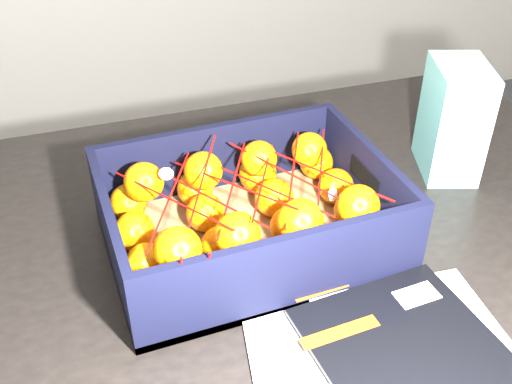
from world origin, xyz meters
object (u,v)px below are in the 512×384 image
object	(u,v)px
produce_crate	(248,222)
table	(269,277)
retail_carton	(453,120)
magazine_stack	(404,378)

from	to	relation	value
produce_crate	table	bearing A→B (deg)	24.49
table	produce_crate	xyz separation A→B (m)	(-0.04, -0.02, 0.14)
table	retail_carton	size ratio (longest dim) A/B	6.61
retail_carton	produce_crate	bearing A→B (deg)	-149.38
retail_carton	table	bearing A→B (deg)	-151.28
table	magazine_stack	bearing A→B (deg)	-83.20
table	produce_crate	bearing A→B (deg)	-155.51
magazine_stack	produce_crate	bearing A→B (deg)	105.10
produce_crate	magazine_stack	bearing A→B (deg)	-74.90
produce_crate	retail_carton	bearing A→B (deg)	10.08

